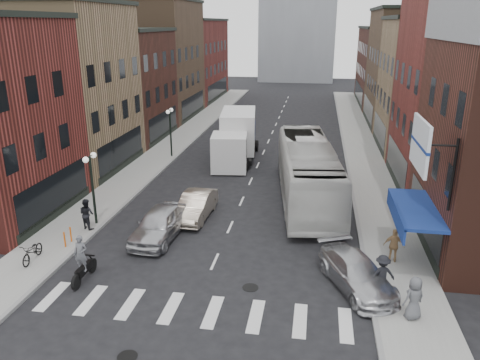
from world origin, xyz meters
name	(u,v)px	position (x,y,z in m)	size (l,w,h in m)	color
ground	(210,272)	(0.00, 0.00, 0.00)	(160.00, 160.00, 0.00)	black
sidewalk_left	(173,145)	(-8.50, 22.00, 0.07)	(3.00, 74.00, 0.15)	gray
sidewalk_right	(362,153)	(8.50, 22.00, 0.07)	(3.00, 74.00, 0.15)	gray
curb_left	(189,146)	(-7.00, 22.00, 0.00)	(0.20, 74.00, 0.16)	gray
curb_right	(345,153)	(7.00, 22.00, 0.00)	(0.20, 74.00, 0.16)	gray
crosswalk_stripes	(193,310)	(0.00, -3.00, 0.00)	(12.00, 2.20, 0.01)	silver
bldg_left_mid_a	(53,88)	(-14.99, 14.00, 6.15)	(10.30, 10.20, 12.30)	olive
bldg_left_mid_b	(111,85)	(-14.99, 24.00, 5.15)	(10.30, 10.20, 10.30)	#411F17
bldg_left_far_a	(150,60)	(-14.99, 35.00, 6.65)	(10.30, 12.20, 13.30)	brown
bldg_left_far_b	(184,60)	(-14.99, 49.00, 5.65)	(10.30, 16.20, 11.30)	maroon
bldg_right_mid_b	(445,86)	(14.99, 24.00, 5.65)	(10.30, 10.20, 11.30)	olive
bldg_right_far_a	(420,68)	(14.99, 35.00, 6.15)	(10.30, 12.20, 12.30)	brown
bldg_right_far_b	(399,66)	(14.99, 49.00, 5.15)	(10.30, 16.20, 10.30)	#411F17
awning_blue	(412,210)	(8.93, 2.50, 2.63)	(1.80, 5.00, 0.78)	navy
billboard_sign	(422,146)	(8.59, 0.50, 6.13)	(1.52, 3.00, 3.70)	black
streetlamp_near	(91,176)	(-7.40, 4.00, 2.91)	(0.32, 1.22, 4.11)	black
streetlamp_far	(170,123)	(-7.40, 18.00, 2.91)	(0.32, 1.22, 4.11)	black
bike_rack	(68,237)	(-7.60, 1.30, 0.55)	(0.08, 0.68, 0.80)	#D8590C
box_truck	(236,138)	(-1.95, 18.12, 1.90)	(3.40, 9.12, 3.85)	silver
motorcycle_rider	(82,260)	(-5.27, -1.64, 1.02)	(0.60, 2.13, 2.17)	black
transit_bus	(308,171)	(4.03, 10.11, 1.86)	(3.12, 13.34, 3.72)	silver
sedan_left_near	(159,224)	(-3.37, 3.00, 0.82)	(1.94, 4.83, 1.64)	#BCBDC1
sedan_left_far	(196,206)	(-2.20, 6.00, 0.73)	(1.55, 4.45, 1.47)	#C1B19C
curb_car	(357,273)	(6.44, -0.25, 0.69)	(1.93, 4.74, 1.38)	silver
parked_bicycle	(32,252)	(-8.35, -0.56, 0.62)	(0.62, 1.79, 0.94)	black
ped_left_solo	(87,214)	(-7.52, 3.27, 1.00)	(0.82, 0.47, 1.69)	black
ped_right_a	(382,274)	(7.40, -0.66, 0.98)	(1.07, 0.53, 1.66)	black
ped_right_b	(394,245)	(8.27, 2.14, 0.96)	(0.95, 0.48, 1.62)	#9C784F
ped_right_c	(414,298)	(8.36, -2.35, 1.01)	(0.84, 0.55, 1.72)	#515358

